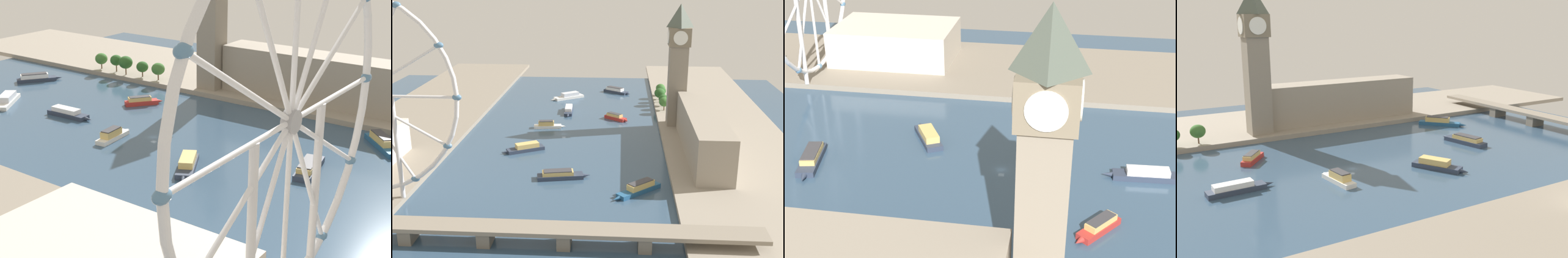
# 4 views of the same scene
# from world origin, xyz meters

# --- Properties ---
(ground_plane) EXTENTS (404.10, 404.10, 0.00)m
(ground_plane) POSITION_xyz_m (0.00, 0.00, 0.00)
(ground_plane) COLOR #334C66
(riverbank_left) EXTENTS (90.00, 520.00, 3.00)m
(riverbank_left) POSITION_xyz_m (-117.05, 0.00, 1.50)
(riverbank_left) COLOR gray
(riverbank_left) RESTS_ON ground_plane
(clock_tower) EXTENTS (16.82, 16.82, 91.34)m
(clock_tower) POSITION_xyz_m (-84.54, -21.79, 50.62)
(clock_tower) COLOR gray
(clock_tower) RESTS_ON riverbank_left
(parliament_block) EXTENTS (22.00, 111.88, 27.96)m
(parliament_block) POSITION_xyz_m (-95.65, 42.15, 16.98)
(parliament_block) COLOR gray
(parliament_block) RESTS_ON riverbank_left
(river_bridge) EXTENTS (216.10, 13.04, 8.89)m
(river_bridge) POSITION_xyz_m (0.00, 157.92, 6.75)
(river_bridge) COLOR gray
(river_bridge) RESTS_ON ground_plane
(tour_boat_0) EXTENTS (32.18, 12.60, 5.28)m
(tour_boat_0) POSITION_xyz_m (-7.12, 82.62, 2.20)
(tour_boat_0) COLOR #2D384C
(tour_boat_0) RESTS_ON ground_plane
(tour_boat_1) EXTENTS (20.40, 17.17, 5.19)m
(tour_boat_1) POSITION_xyz_m (-38.29, -40.38, 2.18)
(tour_boat_1) COLOR #B22D28
(tour_boat_1) RESTS_ON ground_plane
(tour_boat_2) EXTENTS (27.77, 26.29, 6.28)m
(tour_boat_2) POSITION_xyz_m (-53.13, 99.43, 2.51)
(tour_boat_2) COLOR #235684
(tour_boat_2) RESTS_ON ground_plane
(tour_boat_3) EXTENTS (24.99, 8.35, 5.89)m
(tour_boat_3) POSITION_xyz_m (14.30, -14.82, 2.33)
(tour_boat_3) COLOR white
(tour_boat_3) RESTS_ON ground_plane
(tour_boat_4) EXTENTS (28.34, 18.60, 5.44)m
(tour_boat_4) POSITION_xyz_m (22.08, 37.46, 2.23)
(tour_boat_4) COLOR #2D384C
(tour_boat_4) RESTS_ON ground_plane
(tour_boat_7) EXTENTS (7.89, 30.64, 4.91)m
(tour_boat_7) POSITION_xyz_m (2.43, -59.52, 2.07)
(tour_boat_7) COLOR #2D384C
(tour_boat_7) RESTS_ON ground_plane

